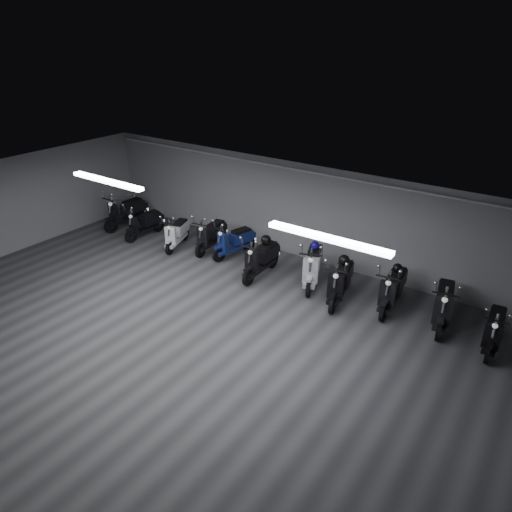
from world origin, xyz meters
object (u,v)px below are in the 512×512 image
Objects in this scene: scooter_7 at (341,276)px; helmet_1 at (315,245)px; scooter_6 at (313,260)px; helmet_2 at (398,268)px; helmet_0 at (344,260)px; bicycle at (121,201)px; scooter_10 at (495,324)px; scooter_0 at (125,207)px; helmet_3 at (266,240)px; scooter_9 at (445,298)px; scooter_4 at (234,237)px; scooter_8 at (393,283)px; scooter_2 at (176,229)px; scooter_1 at (144,219)px; scooter_3 at (211,231)px; scooter_5 at (261,254)px.

helmet_1 is (-1.04, 0.59, 0.31)m from scooter_7.
scooter_6 is 8.49× the size of helmet_2.
helmet_0 is 1.16× the size of helmet_1.
bicycle reaches higher than scooter_10.
helmet_3 is (5.70, -0.03, 0.27)m from scooter_0.
scooter_4 is at bearing 167.72° from scooter_9.
bicycle is 8.49× the size of helmet_2.
helmet_0 reaches higher than helmet_1.
scooter_2 is at bearing 178.05° from scooter_8.
scooter_6 reaches higher than scooter_1.
scooter_3 is at bearing -177.84° from helmet_2.
scooter_10 is (10.35, 0.10, -0.00)m from scooter_1.
helmet_0 is at bearing 173.34° from scooter_10.
scooter_2 is 0.85× the size of bicycle.
scooter_2 is 1.88m from scooter_4.
helmet_2 is at bearing 17.51° from scooter_7.
scooter_3 is 0.96× the size of scooter_5.
bicycle is at bearing 179.81° from helmet_2.
scooter_9 is 1.15m from scooter_10.
helmet_3 is (-1.27, -0.40, -0.03)m from helmet_1.
scooter_0 is 5.72m from scooter_5.
scooter_2 reaches higher than helmet_0.
scooter_8 is 1.19m from scooter_9.
scooter_10 reaches higher than helmet_0.
scooter_4 is at bearing -2.13° from scooter_3.
scooter_5 is at bearing 175.23° from scooter_6.
scooter_0 is 9.18m from helmet_2.
scooter_7 reaches higher than helmet_1.
helmet_0 is (-2.42, -0.11, 0.30)m from scooter_9.
scooter_6 is (1.36, 0.40, 0.04)m from scooter_5.
scooter_10 is (12.26, -0.60, -0.01)m from bicycle.
scooter_3 reaches higher than scooter_10.
scooter_1 is 5.95m from scooter_6.
helmet_0 is (5.42, 0.25, 0.39)m from scooter_2.
scooter_0 is 10.38m from scooter_9.
scooter_10 is at bearing -24.56° from scooter_6.
scooter_6 reaches higher than bicycle.
scooter_1 is at bearing 177.65° from scooter_8.
scooter_4 is at bearing 12.77° from scooter_1.
helmet_2 is (9.16, 0.43, 0.27)m from scooter_0.
scooter_2 is 3.19m from helmet_3.
scooter_4 is (4.36, 0.29, -0.08)m from scooter_0.
scooter_7 is at bearing -40.95° from scooter_6.
scooter_8 is 7.93× the size of helmet_1.
helmet_3 is (-2.31, 0.19, 0.28)m from scooter_7.
scooter_4 reaches higher than scooter_1.
scooter_3 reaches higher than scooter_2.
scooter_1 reaches higher than helmet_1.
scooter_8 is 2.24m from helmet_1.
scooter_1 is 1.41m from scooter_2.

